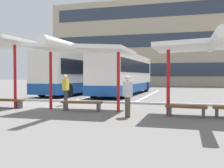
{
  "coord_description": "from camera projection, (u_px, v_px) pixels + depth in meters",
  "views": [
    {
      "loc": [
        7.05,
        -13.38,
        1.6
      ],
      "look_at": [
        2.27,
        3.49,
        1.06
      ],
      "focal_mm": 42.69,
      "sensor_mm": 36.0,
      "label": 1
    }
  ],
  "objects": [
    {
      "name": "ground_plane",
      "position": [
        56.0,
        105.0,
        14.83
      ],
      "size": [
        160.0,
        160.0,
        0.0
      ],
      "primitive_type": "plane",
      "color": "slate"
    },
    {
      "name": "lane_stripe_0",
      "position": [
        64.0,
        93.0,
        24.87
      ],
      "size": [
        0.16,
        14.0,
        0.01
      ],
      "primitive_type": "cube",
      "color": "white",
      "rests_on": "ground"
    },
    {
      "name": "bench_5",
      "position": [
        186.0,
        108.0,
        10.41
      ],
      "size": [
        1.6,
        0.52,
        0.45
      ],
      "color": "brown",
      "rests_on": "ground"
    },
    {
      "name": "waiting_passenger_2",
      "position": [
        66.0,
        88.0,
        14.46
      ],
      "size": [
        0.25,
        0.49,
        1.65
      ],
      "color": "#33384C",
      "rests_on": "ground"
    },
    {
      "name": "coach_bus_0",
      "position": [
        80.0,
        74.0,
        23.66
      ],
      "size": [
        3.45,
        11.54,
        3.75
      ],
      "color": "silver",
      "rests_on": "ground"
    },
    {
      "name": "lane_stripe_1",
      "position": [
        105.0,
        94.0,
        23.78
      ],
      "size": [
        0.16,
        14.0,
        0.01
      ],
      "primitive_type": "cube",
      "color": "white",
      "rests_on": "ground"
    },
    {
      "name": "coach_bus_1",
      "position": [
        125.0,
        74.0,
        22.85
      ],
      "size": [
        2.85,
        12.11,
        3.75
      ],
      "color": "silver",
      "rests_on": "ground"
    },
    {
      "name": "bench_3",
      "position": [
        7.0,
        101.0,
        13.28
      ],
      "size": [
        1.81,
        0.49,
        0.45
      ],
      "color": "brown",
      "rests_on": "ground"
    },
    {
      "name": "platform_kerb",
      "position": [
        67.0,
        101.0,
        16.27
      ],
      "size": [
        44.0,
        0.24,
        0.12
      ],
      "primitive_type": "cube",
      "color": "#ADADA8",
      "rests_on": "ground"
    },
    {
      "name": "lane_stripe_2",
      "position": [
        150.0,
        95.0,
        22.69
      ],
      "size": [
        0.16,
        14.0,
        0.01
      ],
      "primitive_type": "cube",
      "color": "white",
      "rests_on": "ground"
    },
    {
      "name": "waiting_passenger_1",
      "position": [
        128.0,
        94.0,
        10.2
      ],
      "size": [
        0.45,
        0.5,
        1.61
      ],
      "color": "brown",
      "rests_on": "ground"
    },
    {
      "name": "waiting_shelter_3",
      "position": [
        212.0,
        46.0,
        9.87
      ],
      "size": [
        4.2,
        4.98,
        2.94
      ],
      "color": "red",
      "rests_on": "ground"
    },
    {
      "name": "terminal_building",
      "position": [
        148.0,
        46.0,
        48.64
      ],
      "size": [
        31.63,
        12.73,
        16.8
      ],
      "color": "tan",
      "rests_on": "ground"
    },
    {
      "name": "bench_4",
      "position": [
        82.0,
        104.0,
        12.1
      ],
      "size": [
        1.89,
        0.59,
        0.45
      ],
      "color": "brown",
      "rests_on": "ground"
    },
    {
      "name": "waiting_shelter_2",
      "position": [
        81.0,
        50.0,
        11.92
      ],
      "size": [
        4.34,
        5.21,
        3.02
      ],
      "color": "red",
      "rests_on": "ground"
    }
  ]
}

